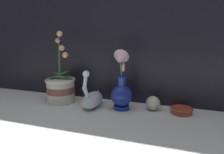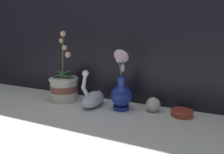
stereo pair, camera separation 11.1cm
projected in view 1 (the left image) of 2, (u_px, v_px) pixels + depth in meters
name	position (u px, v px, depth m)	size (l,w,h in m)	color
ground_plane	(104.00, 118.00, 1.02)	(2.80, 2.80, 0.00)	silver
orchid_potted_plant	(61.00, 88.00, 1.24)	(0.21, 0.17, 0.40)	beige
swan_figurine	(92.00, 98.00, 1.15)	(0.09, 0.20, 0.21)	silver
blue_vase	(121.00, 90.00, 1.11)	(0.11, 0.13, 0.31)	navy
glass_sphere	(153.00, 103.00, 1.12)	(0.07, 0.07, 0.07)	beige
amber_dish	(181.00, 110.00, 1.07)	(0.11, 0.11, 0.03)	#A8422D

